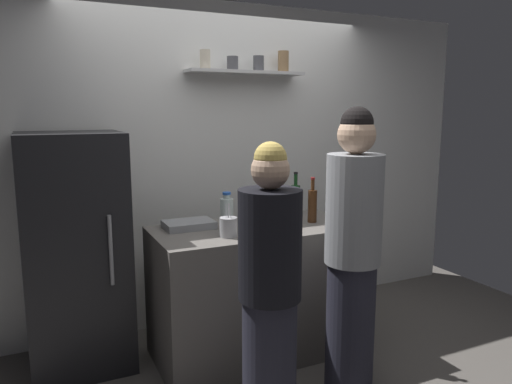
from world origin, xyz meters
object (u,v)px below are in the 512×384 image
baking_pan (189,224)px  water_bottle_plastic (227,213)px  person_blonde (270,292)px  refrigerator (76,252)px  wine_bottle_dark_glass (337,211)px  wine_bottle_green_glass (295,198)px  wine_bottle_amber_glass (312,205)px  person_grey_hoodie (353,254)px  utensil_holder (228,227)px

baking_pan → water_bottle_plastic: size_ratio=1.31×
person_blonde → refrigerator: bearing=-143.1°
baking_pan → person_blonde: bearing=-81.6°
wine_bottle_dark_glass → water_bottle_plastic: wine_bottle_dark_glass is taller
wine_bottle_green_glass → wine_bottle_amber_glass: same height
refrigerator → water_bottle_plastic: bearing=-18.7°
wine_bottle_green_glass → wine_bottle_amber_glass: (-0.04, -0.31, 0.00)m
water_bottle_plastic → person_blonde: 0.88m
person_grey_hoodie → wine_bottle_dark_glass: bearing=-124.3°
refrigerator → wine_bottle_dark_glass: 1.80m
wine_bottle_green_glass → person_grey_hoodie: size_ratio=0.19×
wine_bottle_green_glass → water_bottle_plastic: wine_bottle_green_glass is taller
baking_pan → wine_bottle_amber_glass: bearing=-13.8°
person_grey_hoodie → refrigerator: bearing=-47.4°
person_blonde → baking_pan: bearing=-171.9°
wine_bottle_green_glass → water_bottle_plastic: 0.72m
utensil_holder → wine_bottle_amber_glass: wine_bottle_amber_glass is taller
wine_bottle_dark_glass → person_blonde: size_ratio=0.21×
refrigerator → person_blonde: bearing=-52.8°
baking_pan → utensil_holder: size_ratio=1.53×
utensil_holder → wine_bottle_dark_glass: wine_bottle_dark_glass is taller
wine_bottle_dark_glass → person_grey_hoodie: (-0.17, -0.41, -0.17)m
refrigerator → baking_pan: bearing=-14.1°
wine_bottle_green_glass → water_bottle_plastic: size_ratio=1.28×
utensil_holder → wine_bottle_green_glass: bearing=30.1°
water_bottle_plastic → wine_bottle_green_glass: bearing=19.5°
water_bottle_plastic → person_blonde: bearing=-96.0°
person_grey_hoodie → water_bottle_plastic: bearing=-66.3°
person_grey_hoodie → utensil_holder: bearing=-54.1°
refrigerator → wine_bottle_green_glass: refrigerator is taller
baking_pan → wine_bottle_amber_glass: size_ratio=1.02×
utensil_holder → person_blonde: bearing=-91.8°
utensil_holder → wine_bottle_dark_glass: 0.77m
wine_bottle_dark_glass → water_bottle_plastic: 0.76m
baking_pan → wine_bottle_green_glass: bearing=6.3°
utensil_holder → wine_bottle_amber_glass: size_ratio=0.67×
baking_pan → wine_bottle_green_glass: 0.92m
utensil_holder → water_bottle_plastic: (0.07, 0.19, 0.05)m
utensil_holder → wine_bottle_green_glass: 0.87m
utensil_holder → refrigerator: bearing=150.0°
refrigerator → water_bottle_plastic: (0.97, -0.33, 0.25)m
wine_bottle_amber_glass → wine_bottle_green_glass: bearing=83.0°
utensil_holder → water_bottle_plastic: water_bottle_plastic is taller
refrigerator → wine_bottle_dark_glass: (1.66, -0.65, 0.26)m
utensil_holder → water_bottle_plastic: bearing=70.8°
wine_bottle_dark_glass → wine_bottle_amber_glass: 0.25m
refrigerator → utensil_holder: size_ratio=7.26×
baking_pan → wine_bottle_green_glass: wine_bottle_green_glass is taller
wine_bottle_amber_glass → person_blonde: 1.09m
utensil_holder → person_blonde: 0.67m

